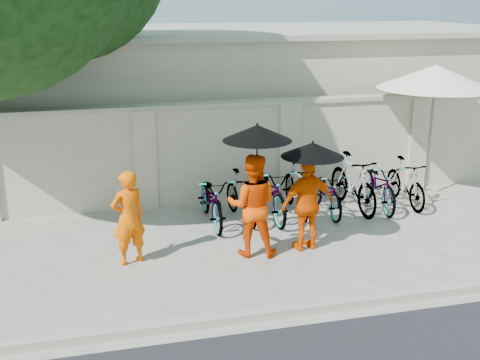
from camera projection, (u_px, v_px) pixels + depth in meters
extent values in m
plane|color=#AEA89B|center=(229.00, 266.00, 9.57)|extent=(80.00, 80.00, 0.00)
cube|color=#999A86|center=(258.00, 315.00, 7.98)|extent=(40.00, 0.16, 0.12)
cube|color=beige|center=(241.00, 153.00, 12.48)|extent=(20.00, 0.30, 2.00)
cube|color=#BDAE95|center=(243.00, 94.00, 16.06)|extent=(14.00, 6.00, 3.20)
imported|color=#FF5F00|center=(128.00, 218.00, 9.48)|extent=(0.66, 0.55, 1.54)
imported|color=#EB3E00|center=(252.00, 205.00, 9.78)|extent=(0.98, 0.86, 1.72)
cylinder|color=black|center=(257.00, 167.00, 9.52)|extent=(0.02, 0.02, 1.11)
cone|color=black|center=(257.00, 133.00, 9.36)|extent=(1.10, 1.10, 0.25)
imported|color=#E94D00|center=(308.00, 204.00, 10.00)|extent=(0.99, 0.52, 1.61)
cylinder|color=black|center=(312.00, 175.00, 9.77)|extent=(0.02, 0.02, 0.85)
cone|color=black|center=(313.00, 150.00, 9.65)|extent=(1.03, 1.03, 0.24)
cylinder|color=#999A86|center=(425.00, 194.00, 12.91)|extent=(0.53, 0.53, 0.11)
cylinder|color=slate|center=(430.00, 139.00, 12.56)|extent=(0.06, 0.06, 2.51)
cone|color=white|center=(436.00, 77.00, 12.18)|extent=(2.90, 2.90, 0.48)
imported|color=slate|center=(212.00, 199.00, 11.22)|extent=(0.64, 1.84, 0.97)
imported|color=slate|center=(241.00, 196.00, 11.40)|extent=(0.64, 1.62, 0.95)
imported|color=slate|center=(270.00, 192.00, 11.56)|extent=(0.72, 1.98, 1.03)
imported|color=slate|center=(297.00, 188.00, 11.78)|extent=(0.59, 1.72, 1.02)
imported|color=slate|center=(327.00, 192.00, 11.81)|extent=(0.62, 1.66, 0.86)
imported|color=slate|center=(353.00, 183.00, 11.96)|extent=(0.66, 1.90, 1.12)
imported|color=slate|center=(379.00, 185.00, 12.12)|extent=(0.82, 1.87, 0.95)
imported|color=slate|center=(405.00, 182.00, 12.24)|extent=(0.48, 1.62, 0.97)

